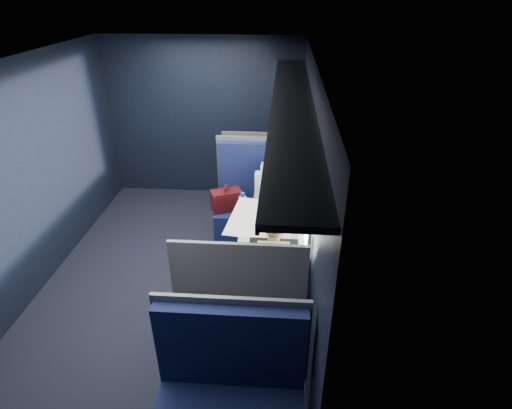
# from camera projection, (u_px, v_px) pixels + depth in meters

# --- Properties ---
(ground) EXTENTS (2.80, 4.20, 0.01)m
(ground) POSITION_uv_depth(u_px,v_px,m) (177.00, 275.00, 4.51)
(ground) COLOR black
(room_shell) EXTENTS (3.00, 4.40, 2.40)m
(room_shell) POSITION_uv_depth(u_px,v_px,m) (164.00, 153.00, 3.79)
(room_shell) COLOR black
(room_shell) RESTS_ON ground
(table) EXTENTS (0.62, 1.00, 0.74)m
(table) POSITION_uv_depth(u_px,v_px,m) (269.00, 229.00, 4.12)
(table) COLOR #54565E
(table) RESTS_ON ground
(seat_bay_near) EXTENTS (1.09, 0.62, 1.26)m
(seat_bay_near) POSITION_uv_depth(u_px,v_px,m) (255.00, 207.00, 5.01)
(seat_bay_near) COLOR #0D133C
(seat_bay_near) RESTS_ON ground
(seat_bay_far) EXTENTS (1.04, 0.62, 1.26)m
(seat_bay_far) POSITION_uv_depth(u_px,v_px,m) (243.00, 306.00, 3.49)
(seat_bay_far) COLOR #0D133C
(seat_bay_far) RESTS_ON ground
(seat_row_front) EXTENTS (1.04, 0.51, 1.16)m
(seat_row_front) POSITION_uv_depth(u_px,v_px,m) (261.00, 177.00, 5.82)
(seat_row_front) COLOR #0D133C
(seat_row_front) RESTS_ON ground
(seat_row_back) EXTENTS (1.04, 0.51, 1.16)m
(seat_row_back) POSITION_uv_depth(u_px,v_px,m) (230.00, 403.00, 2.69)
(seat_row_back) COLOR #0D133C
(seat_row_back) RESTS_ON ground
(man) EXTENTS (0.53, 0.56, 1.32)m
(man) POSITION_uv_depth(u_px,v_px,m) (277.00, 193.00, 4.70)
(man) COLOR black
(man) RESTS_ON ground
(woman) EXTENTS (0.53, 0.56, 1.32)m
(woman) POSITION_uv_depth(u_px,v_px,m) (273.00, 267.00, 3.47)
(woman) COLOR black
(woman) RESTS_ON ground
(papers) EXTENTS (0.64, 0.85, 0.01)m
(papers) POSITION_uv_depth(u_px,v_px,m) (257.00, 217.00, 4.18)
(papers) COLOR white
(papers) RESTS_ON table
(laptop) EXTENTS (0.26, 0.33, 0.24)m
(laptop) POSITION_uv_depth(u_px,v_px,m) (290.00, 217.00, 4.06)
(laptop) COLOR silver
(laptop) RESTS_ON table
(bottle_small) EXTENTS (0.06, 0.06, 0.20)m
(bottle_small) POSITION_uv_depth(u_px,v_px,m) (298.00, 206.00, 4.21)
(bottle_small) COLOR silver
(bottle_small) RESTS_ON table
(cup) EXTENTS (0.06, 0.06, 0.08)m
(cup) POSITION_uv_depth(u_px,v_px,m) (297.00, 200.00, 4.43)
(cup) COLOR white
(cup) RESTS_ON table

